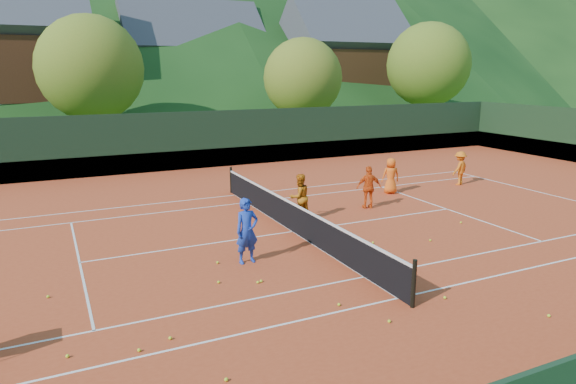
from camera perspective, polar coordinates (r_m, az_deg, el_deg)
name	(u,v)px	position (r m, az deg, el deg)	size (l,w,h in m)	color
ground	(293,232)	(16.53, 0.56, -4.48)	(400.00, 400.00, 0.00)	#2C571B
clay_court	(293,232)	(16.53, 0.56, -4.45)	(40.00, 24.00, 0.02)	#B13C1C
coach	(247,231)	(13.72, -4.58, -4.32)	(0.65, 0.43, 1.78)	#1C3CB6
student_a	(300,197)	(17.63, 1.29, -0.56)	(0.78, 0.61, 1.61)	orange
student_b	(369,187)	(19.34, 8.97, 0.51)	(0.94, 0.39, 1.60)	#EC5415
student_c	(391,176)	(21.88, 11.34, 1.78)	(0.74, 0.48, 1.51)	orange
student_d	(460,168)	(24.37, 18.54, 2.53)	(0.98, 0.56, 1.52)	orange
tennis_ball_0	(219,282)	(12.76, -7.72, -9.89)	(0.07, 0.07, 0.07)	#C0EE27
tennis_ball_3	(445,298)	(12.38, 17.03, -11.16)	(0.07, 0.07, 0.07)	#C0EE27
tennis_ball_4	(226,380)	(9.14, -6.88, -19.98)	(0.07, 0.07, 0.07)	#C0EE27
tennis_ball_5	(261,281)	(12.73, -3.00, -9.85)	(0.07, 0.07, 0.07)	#C0EE27
tennis_ball_7	(258,282)	(12.66, -3.38, -9.98)	(0.07, 0.07, 0.07)	#C0EE27
tennis_ball_9	(339,305)	(11.59, 5.68, -12.34)	(0.07, 0.07, 0.07)	#C0EE27
tennis_ball_10	(373,243)	(15.60, 9.41, -5.57)	(0.07, 0.07, 0.07)	#C0EE27
tennis_ball_11	(461,222)	(18.34, 18.66, -3.22)	(0.07, 0.07, 0.07)	#C0EE27
tennis_ball_12	(139,350)	(10.24, -16.22, -16.52)	(0.07, 0.07, 0.07)	#C0EE27
tennis_ball_16	(218,262)	(13.99, -7.83, -7.76)	(0.07, 0.07, 0.07)	#C0EE27
tennis_ball_18	(48,297)	(13.10, -25.11, -10.48)	(0.07, 0.07, 0.07)	#C0EE27
tennis_ball_19	(549,316)	(12.34, 27.00, -12.15)	(0.07, 0.07, 0.07)	#C0EE27
tennis_ball_21	(170,338)	(10.50, -12.95, -15.53)	(0.07, 0.07, 0.07)	#C0EE27
tennis_ball_22	(389,321)	(11.04, 11.19, -13.90)	(0.07, 0.07, 0.07)	#C0EE27
tennis_ball_23	(430,240)	(16.18, 15.52, -5.19)	(0.07, 0.07, 0.07)	#C0EE27
tennis_ball_26	(67,356)	(10.48, -23.30, -16.40)	(0.07, 0.07, 0.07)	#C0EE27
court_lines	(293,231)	(16.53, 0.56, -4.41)	(23.83, 11.03, 0.00)	white
tennis_net	(293,217)	(16.38, 0.56, -2.75)	(0.10, 12.07, 1.10)	black
perimeter_fence	(293,194)	(16.19, 0.57, -0.21)	(40.40, 24.24, 3.00)	black
chalet_mid	(192,71)	(49.85, -10.65, 13.05)	(12.65, 8.82, 11.45)	beige
chalet_right	(343,68)	(51.70, 6.16, 13.49)	(11.50, 8.82, 11.91)	beige
tree_b	(91,68)	(34.28, -21.06, 12.71)	(6.40, 6.40, 8.40)	#422B1A
tree_c	(303,78)	(37.21, 1.68, 12.55)	(5.60, 5.60, 7.35)	#3B2517
tree_d	(428,65)	(44.73, 15.30, 13.48)	(6.80, 6.80, 8.93)	#3E2519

